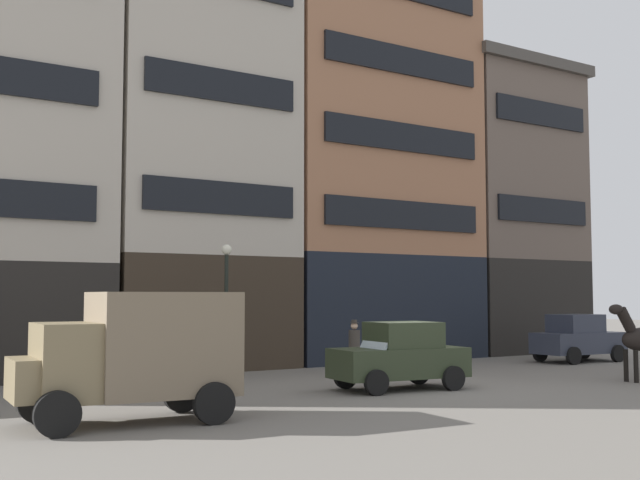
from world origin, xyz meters
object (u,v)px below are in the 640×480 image
object	(u,v)px
sedan_light	(578,338)
streetlamp_curbside	(226,292)
draft_horse	(640,339)
delivery_truck_near	(135,352)
pedestrian_officer	(354,346)
sedan_dark	(400,356)

from	to	relation	value
sedan_light	streetlamp_curbside	world-z (taller)	streetlamp_curbside
draft_horse	delivery_truck_near	bearing A→B (deg)	177.21
pedestrian_officer	sedan_dark	bearing A→B (deg)	-104.15
streetlamp_curbside	pedestrian_officer	bearing A→B (deg)	-20.50
delivery_truck_near	sedan_light	distance (m)	20.11
sedan_light	pedestrian_officer	xyz separation A→B (m)	(-10.63, -0.01, 0.07)
delivery_truck_near	sedan_dark	size ratio (longest dim) A/B	1.15
delivery_truck_near	sedan_light	xyz separation A→B (m)	(19.50, 4.90, -0.51)
delivery_truck_near	draft_horse	bearing A→B (deg)	-2.79
draft_horse	sedan_light	bearing A→B (deg)	53.86
draft_horse	delivery_truck_near	distance (m)	15.39
delivery_truck_near	sedan_light	bearing A→B (deg)	14.10
delivery_truck_near	sedan_dark	xyz separation A→B (m)	(8.03, 1.55, -0.51)
sedan_dark	pedestrian_officer	bearing A→B (deg)	75.85
delivery_truck_near	streetlamp_curbside	xyz separation A→B (m)	(5.09, 6.30, 1.25)
delivery_truck_near	sedan_light	size ratio (longest dim) A/B	1.17
delivery_truck_near	pedestrian_officer	bearing A→B (deg)	28.85
draft_horse	pedestrian_officer	xyz separation A→B (m)	(-6.50, 5.64, -0.29)
streetlamp_curbside	delivery_truck_near	bearing A→B (deg)	-128.93
draft_horse	pedestrian_officer	bearing A→B (deg)	139.09
draft_horse	streetlamp_curbside	size ratio (longest dim) A/B	0.57
delivery_truck_near	sedan_dark	world-z (taller)	delivery_truck_near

